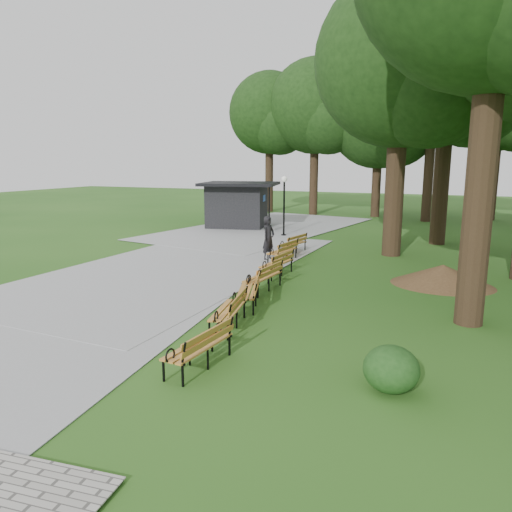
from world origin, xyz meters
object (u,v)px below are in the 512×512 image
at_px(bench_1, 228,311).
at_px(bench_3, 263,277).
at_px(kiosk, 237,205).
at_px(lawn_tree_2, 402,61).
at_px(lamp_post, 284,193).
at_px(bench_6, 292,244).
at_px(bench_5, 282,251).
at_px(lawn_tree_4, 449,79).
at_px(bench_0, 198,347).
at_px(person, 268,238).
at_px(bench_2, 248,291).
at_px(dirt_mound, 443,275).
at_px(bench_4, 276,264).

distance_m(bench_1, bench_3, 3.61).
xyz_separation_m(kiosk, lawn_tree_2, (10.05, -5.65, 6.65)).
bearing_deg(lamp_post, bench_6, -66.25).
relative_size(lamp_post, bench_5, 1.72).
xyz_separation_m(bench_6, lawn_tree_4, (5.82, 5.27, 7.39)).
distance_m(kiosk, bench_0, 20.76).
height_order(bench_3, bench_5, same).
distance_m(person, kiosk, 10.30).
bearing_deg(bench_1, lawn_tree_4, 153.53).
height_order(bench_2, lawn_tree_2, lawn_tree_2).
relative_size(kiosk, dirt_mound, 1.59).
xyz_separation_m(bench_2, bench_5, (-1.17, 6.15, 0.00)).
relative_size(bench_6, lawn_tree_2, 0.16).
bearing_deg(lawn_tree_2, bench_2, -106.49).
relative_size(lamp_post, bench_6, 1.72).
bearing_deg(lamp_post, bench_2, -74.91).
relative_size(bench_4, lawn_tree_2, 0.16).
bearing_deg(lawn_tree_4, bench_6, -137.80).
bearing_deg(bench_3, bench_5, -162.61).
relative_size(kiosk, lawn_tree_2, 0.38).
height_order(bench_4, lawn_tree_4, lawn_tree_4).
relative_size(bench_1, bench_2, 1.00).
xyz_separation_m(kiosk, bench_6, (5.95, -7.01, -0.95)).
xyz_separation_m(bench_0, bench_5, (-1.92, 10.32, 0.00)).
bearing_deg(bench_0, dirt_mound, 159.73).
bearing_deg(dirt_mound, bench_2, -136.98).
height_order(bench_1, lawn_tree_2, lawn_tree_2).
relative_size(dirt_mound, bench_1, 1.47).
bearing_deg(bench_1, kiosk, -166.61).
relative_size(person, bench_5, 0.96).
relative_size(person, bench_1, 0.96).
xyz_separation_m(bench_5, lawn_tree_2, (3.92, 3.14, 7.60)).
height_order(bench_2, bench_4, same).
bearing_deg(bench_4, lawn_tree_4, 157.86).
bearing_deg(bench_2, bench_6, 171.37).
relative_size(bench_4, lawn_tree_4, 0.17).
xyz_separation_m(dirt_mound, bench_3, (-5.25, -2.95, 0.10)).
xyz_separation_m(bench_1, bench_4, (-0.82, 5.62, 0.00)).
height_order(bench_1, lawn_tree_4, lawn_tree_4).
height_order(bench_1, bench_6, same).
xyz_separation_m(kiosk, bench_4, (6.75, -11.17, -0.95)).
distance_m(bench_0, bench_6, 12.27).
bearing_deg(kiosk, bench_0, -79.34).
xyz_separation_m(bench_0, lawn_tree_2, (2.00, 13.46, 7.60)).
distance_m(kiosk, bench_4, 13.08).
bearing_deg(dirt_mound, lawn_tree_2, 115.95).
distance_m(person, bench_6, 1.82).
bearing_deg(lawn_tree_4, bench_3, -112.33).
xyz_separation_m(lamp_post, bench_5, (2.22, -6.43, -1.90)).
xyz_separation_m(kiosk, bench_0, (8.05, -19.11, -0.95)).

